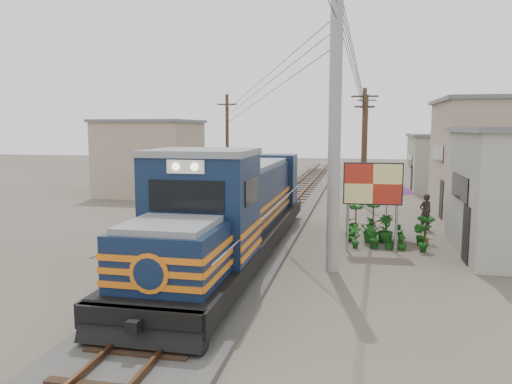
% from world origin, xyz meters
% --- Properties ---
extents(ground, '(120.00, 120.00, 0.00)m').
position_xyz_m(ground, '(0.00, 0.00, 0.00)').
color(ground, '#473F35').
rests_on(ground, ground).
extents(ballast, '(3.60, 70.00, 0.16)m').
position_xyz_m(ballast, '(0.00, 10.00, 0.08)').
color(ballast, '#595651').
rests_on(ballast, ground).
extents(track, '(1.15, 70.00, 0.12)m').
position_xyz_m(track, '(0.00, 10.00, 0.26)').
color(track, '#51331E').
rests_on(track, ground).
extents(locomotive, '(2.92, 15.87, 3.93)m').
position_xyz_m(locomotive, '(0.00, 0.27, 1.72)').
color(locomotive, black).
rests_on(locomotive, ground).
extents(utility_pole_main, '(0.40, 0.40, 10.00)m').
position_xyz_m(utility_pole_main, '(3.50, -0.50, 5.00)').
color(utility_pole_main, '#9E9B93').
rests_on(utility_pole_main, ground).
extents(wooden_pole_mid, '(1.60, 0.24, 7.00)m').
position_xyz_m(wooden_pole_mid, '(4.50, 14.00, 3.68)').
color(wooden_pole_mid, '#4C3826').
rests_on(wooden_pole_mid, ground).
extents(wooden_pole_far, '(1.60, 0.24, 7.50)m').
position_xyz_m(wooden_pole_far, '(4.80, 28.00, 3.93)').
color(wooden_pole_far, '#4C3826').
rests_on(wooden_pole_far, ground).
extents(wooden_pole_left, '(1.60, 0.24, 7.00)m').
position_xyz_m(wooden_pole_left, '(-5.00, 18.00, 3.68)').
color(wooden_pole_left, '#4C3826').
rests_on(wooden_pole_left, ground).
extents(power_lines, '(9.65, 19.00, 3.30)m').
position_xyz_m(power_lines, '(-0.14, 8.49, 7.56)').
color(power_lines, black).
rests_on(power_lines, ground).
extents(shophouse_back, '(6.30, 6.30, 4.20)m').
position_xyz_m(shophouse_back, '(11.00, 22.00, 2.11)').
color(shophouse_back, '#99988B').
rests_on(shophouse_back, ground).
extents(shophouse_left, '(6.30, 6.30, 5.20)m').
position_xyz_m(shophouse_left, '(-10.00, 16.00, 2.61)').
color(shophouse_left, gray).
rests_on(shophouse_left, ground).
extents(billboard, '(2.19, 0.21, 3.38)m').
position_xyz_m(billboard, '(4.81, 2.42, 2.49)').
color(billboard, '#99999E').
rests_on(billboard, ground).
extents(market_umbrella, '(3.07, 3.07, 2.59)m').
position_xyz_m(market_umbrella, '(5.46, 4.65, 2.28)').
color(market_umbrella, black).
rests_on(market_umbrella, ground).
extents(vendor, '(0.73, 0.65, 1.68)m').
position_xyz_m(vendor, '(7.30, 6.94, 0.84)').
color(vendor, black).
rests_on(vendor, ground).
extents(plant_nursery, '(3.51, 3.07, 1.13)m').
position_xyz_m(plant_nursery, '(5.18, 3.87, 0.47)').
color(plant_nursery, '#164F16').
rests_on(plant_nursery, ground).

